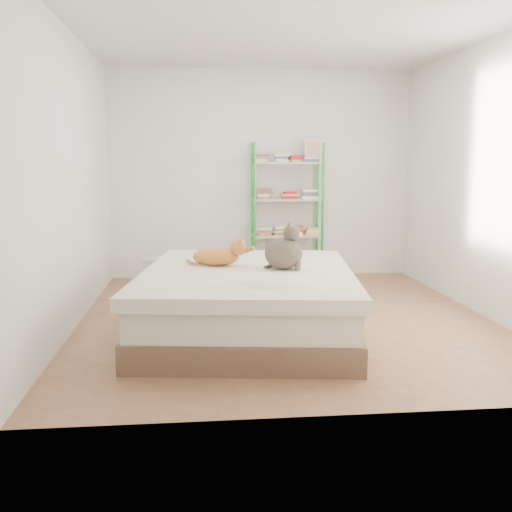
{
  "coord_description": "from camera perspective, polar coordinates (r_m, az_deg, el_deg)",
  "views": [
    {
      "loc": [
        -0.79,
        -5.15,
        1.44
      ],
      "look_at": [
        -0.29,
        -0.12,
        0.62
      ],
      "focal_mm": 40.0,
      "sensor_mm": 36.0,
      "label": 1
    }
  ],
  "objects": [
    {
      "name": "cardboard_box",
      "position": [
        5.92,
        4.43,
        -3.23
      ],
      "size": [
        0.53,
        0.52,
        0.38
      ],
      "rotation": [
        0.0,
        0.0,
        0.17
      ],
      "color": "tan",
      "rests_on": "ground"
    },
    {
      "name": "room",
      "position": [
        5.21,
        3.06,
        7.66
      ],
      "size": [
        3.81,
        4.21,
        2.61
      ],
      "color": "#A97A54",
      "rests_on": "ground"
    },
    {
      "name": "orange_cat",
      "position": [
        5.01,
        -4.07,
        0.16
      ],
      "size": [
        0.54,
        0.37,
        0.2
      ],
      "primitive_type": null,
      "rotation": [
        0.0,
        0.0,
        -0.25
      ],
      "color": "gold",
      "rests_on": "bed"
    },
    {
      "name": "bed",
      "position": [
        4.89,
        -0.82,
        -4.54
      ],
      "size": [
        2.01,
        2.39,
        0.55
      ],
      "rotation": [
        0.0,
        0.0,
        -0.13
      ],
      "color": "brown",
      "rests_on": "ground"
    },
    {
      "name": "white_bin",
      "position": [
        6.83,
        -10.04,
        -1.59
      ],
      "size": [
        0.32,
        0.29,
        0.35
      ],
      "rotation": [
        0.0,
        0.0,
        0.06
      ],
      "color": "silver",
      "rests_on": "ground"
    },
    {
      "name": "grey_cat",
      "position": [
        4.81,
        2.77,
        0.96
      ],
      "size": [
        0.41,
        0.36,
        0.39
      ],
      "primitive_type": null,
      "rotation": [
        0.0,
        0.0,
        1.32
      ],
      "color": "brown",
      "rests_on": "bed"
    },
    {
      "name": "shelf_unit",
      "position": [
        7.13,
        3.17,
        4.84
      ],
      "size": [
        0.88,
        0.36,
        1.74
      ],
      "color": "green",
      "rests_on": "ground"
    }
  ]
}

